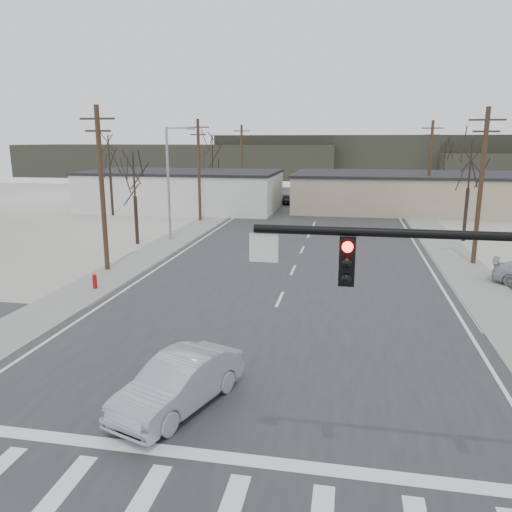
% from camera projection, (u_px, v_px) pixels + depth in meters
% --- Properties ---
extents(ground, '(140.00, 140.00, 0.00)m').
position_uv_depth(ground, '(249.00, 369.00, 17.82)').
color(ground, white).
rests_on(ground, ground).
extents(main_road, '(18.00, 110.00, 0.05)m').
position_uv_depth(main_road, '(295.00, 266.00, 32.17)').
color(main_road, '#28282B').
rests_on(main_road, ground).
extents(cross_road, '(90.00, 10.00, 0.04)m').
position_uv_depth(cross_road, '(249.00, 368.00, 17.81)').
color(cross_road, '#28282B').
rests_on(cross_road, ground).
extents(sidewalk_left, '(3.00, 90.00, 0.06)m').
position_uv_depth(sidewalk_left, '(167.00, 245.00, 38.86)').
color(sidewalk_left, gray).
rests_on(sidewalk_left, ground).
extents(sidewalk_right, '(3.00, 90.00, 0.06)m').
position_uv_depth(sidewalk_right, '(453.00, 256.00, 35.04)').
color(sidewalk_right, gray).
rests_on(sidewalk_right, ground).
extents(fire_hydrant, '(0.24, 0.24, 0.87)m').
position_uv_depth(fire_hydrant, '(95.00, 281.00, 27.21)').
color(fire_hydrant, '#A50C0C').
rests_on(fire_hydrant, ground).
extents(building_left_far, '(22.30, 12.30, 4.50)m').
position_uv_depth(building_left_far, '(183.00, 190.00, 58.47)').
color(building_left_far, silver).
rests_on(building_left_far, ground).
extents(building_right_far, '(26.30, 14.30, 4.30)m').
position_uv_depth(building_right_far, '(409.00, 192.00, 57.65)').
color(building_right_far, tan).
rests_on(building_right_far, ground).
extents(upole_left_b, '(2.20, 0.30, 10.00)m').
position_uv_depth(upole_left_b, '(102.00, 187.00, 30.19)').
color(upole_left_b, '#422B1E').
rests_on(upole_left_b, ground).
extents(upole_left_c, '(2.20, 0.30, 10.00)m').
position_uv_depth(upole_left_c, '(199.00, 169.00, 49.33)').
color(upole_left_c, '#422B1E').
rests_on(upole_left_c, ground).
extents(upole_left_d, '(2.20, 0.30, 10.00)m').
position_uv_depth(upole_left_d, '(242.00, 161.00, 68.48)').
color(upole_left_d, '#422B1E').
rests_on(upole_left_d, ground).
extents(upole_right_a, '(2.20, 0.30, 10.00)m').
position_uv_depth(upole_right_a, '(481.00, 184.00, 31.79)').
color(upole_right_a, '#422B1E').
rests_on(upole_right_a, ground).
extents(upole_right_b, '(2.20, 0.30, 10.00)m').
position_uv_depth(upole_right_b, '(430.00, 167.00, 52.85)').
color(upole_right_b, '#422B1E').
rests_on(upole_right_b, ground).
extents(streetlight_main, '(2.40, 0.25, 9.00)m').
position_uv_depth(streetlight_main, '(170.00, 177.00, 39.67)').
color(streetlight_main, gray).
rests_on(streetlight_main, ground).
extents(tree_left_near, '(3.30, 3.30, 7.35)m').
position_uv_depth(tree_left_near, '(134.00, 177.00, 38.12)').
color(tree_left_near, '#2D231B').
rests_on(tree_left_near, ground).
extents(tree_right_mid, '(3.74, 3.74, 8.33)m').
position_uv_depth(tree_right_mid, '(470.00, 167.00, 39.11)').
color(tree_right_mid, '#2D231B').
rests_on(tree_right_mid, ground).
extents(tree_left_far, '(3.96, 3.96, 8.82)m').
position_uv_depth(tree_left_far, '(212.00, 154.00, 62.94)').
color(tree_left_far, '#2D231B').
rests_on(tree_left_far, ground).
extents(tree_right_far, '(3.52, 3.52, 7.84)m').
position_uv_depth(tree_right_far, '(444.00, 159.00, 63.63)').
color(tree_right_far, '#2D231B').
rests_on(tree_right_far, ground).
extents(tree_left_mid, '(3.96, 3.96, 8.82)m').
position_uv_depth(tree_left_mid, '(109.00, 156.00, 52.90)').
color(tree_left_mid, '#2D231B').
rests_on(tree_left_mid, ground).
extents(hill_left, '(70.00, 18.00, 7.00)m').
position_uv_depth(hill_left, '(177.00, 161.00, 111.39)').
color(hill_left, '#333026').
rests_on(hill_left, ground).
extents(hill_center, '(80.00, 18.00, 9.00)m').
position_uv_depth(hill_center, '(407.00, 157.00, 105.99)').
color(hill_center, '#333026').
rests_on(hill_center, ground).
extents(sedan_crossing, '(3.21, 5.10, 1.59)m').
position_uv_depth(sedan_crossing, '(179.00, 383.00, 15.03)').
color(sedan_crossing, '#95999E').
rests_on(sedan_crossing, main_road).
extents(car_far_a, '(2.24, 4.68, 1.32)m').
position_uv_depth(car_far_a, '(308.00, 205.00, 57.08)').
color(car_far_a, black).
rests_on(car_far_a, main_road).
extents(car_far_b, '(2.76, 3.85, 1.22)m').
position_uv_depth(car_far_b, '(286.00, 199.00, 63.40)').
color(car_far_b, black).
rests_on(car_far_b, main_road).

